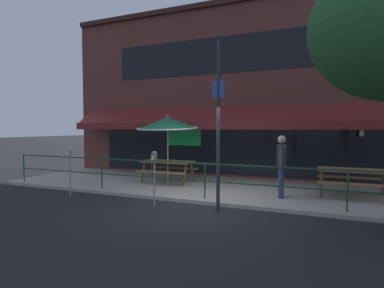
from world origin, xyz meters
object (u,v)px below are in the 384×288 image
(parking_meter_near, at_px, (70,157))
(pedestrian_walking, at_px, (281,163))
(picnic_table_left, at_px, (168,165))
(picnic_table_centre, at_px, (353,175))
(patio_umbrella_left, at_px, (168,123))
(street_sign_pole, at_px, (218,125))
(parking_meter_far, at_px, (154,162))

(parking_meter_near, bearing_deg, pedestrian_walking, 16.18)
(picnic_table_left, height_order, picnic_table_centre, same)
(patio_umbrella_left, height_order, pedestrian_walking, patio_umbrella_left)
(picnic_table_left, distance_m, patio_umbrella_left, 1.47)
(picnic_table_left, bearing_deg, picnic_table_centre, 0.13)
(street_sign_pole, bearing_deg, picnic_table_left, 136.31)
(street_sign_pole, bearing_deg, parking_meter_far, -175.80)
(patio_umbrella_left, height_order, parking_meter_far, patio_umbrella_left)
(pedestrian_walking, bearing_deg, parking_meter_near, -163.82)
(patio_umbrella_left, relative_size, parking_meter_near, 1.67)
(picnic_table_centre, bearing_deg, picnic_table_left, -179.87)
(patio_umbrella_left, relative_size, street_sign_pole, 0.58)
(pedestrian_walking, height_order, street_sign_pole, street_sign_pole)
(pedestrian_walking, bearing_deg, parking_meter_far, -149.42)
(patio_umbrella_left, distance_m, street_sign_pole, 3.66)
(picnic_table_left, bearing_deg, pedestrian_walking, -12.73)
(picnic_table_left, relative_size, pedestrian_walking, 1.05)
(pedestrian_walking, bearing_deg, street_sign_pole, -128.46)
(pedestrian_walking, relative_size, street_sign_pole, 0.42)
(parking_meter_near, bearing_deg, street_sign_pole, 0.83)
(parking_meter_far, bearing_deg, street_sign_pole, 4.20)
(picnic_table_centre, bearing_deg, pedestrian_walking, -153.74)
(parking_meter_far, height_order, street_sign_pole, street_sign_pole)
(parking_meter_near, relative_size, parking_meter_far, 1.00)
(patio_umbrella_left, bearing_deg, parking_meter_far, -70.05)
(pedestrian_walking, bearing_deg, patio_umbrella_left, 167.05)
(picnic_table_left, xyz_separation_m, parking_meter_near, (-1.92, -2.59, 0.44))
(parking_meter_near, height_order, parking_meter_far, same)
(pedestrian_walking, distance_m, street_sign_pole, 2.33)
(pedestrian_walking, relative_size, parking_meter_far, 1.20)
(pedestrian_walking, distance_m, parking_meter_far, 3.45)
(picnic_table_left, height_order, street_sign_pole, street_sign_pole)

